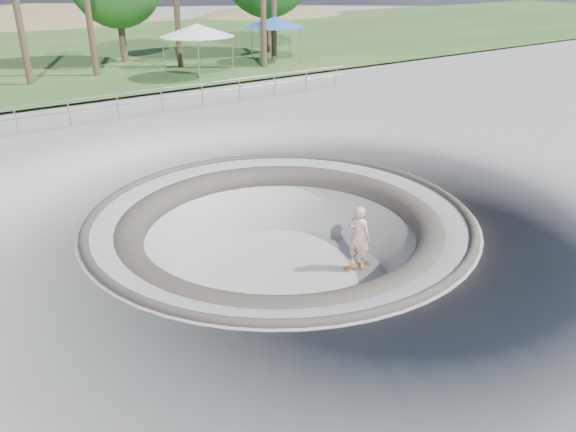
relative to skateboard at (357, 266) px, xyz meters
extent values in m
plane|color=#9F9F9A|center=(-2.08, 0.89, 1.83)|extent=(180.00, 180.00, 0.00)
torus|color=#9F9F9A|center=(-2.08, 0.89, -0.17)|extent=(14.00, 14.00, 4.00)
cylinder|color=#9F9F9A|center=(-2.08, 0.89, -0.12)|extent=(6.60, 6.60, 0.10)
torus|color=#463F38|center=(-2.08, 0.89, 1.81)|extent=(10.24, 10.24, 0.24)
torus|color=#463F38|center=(-2.08, 0.89, 1.38)|extent=(8.91, 8.91, 0.81)
cube|color=#2C5421|center=(-2.08, 34.89, 2.05)|extent=(180.00, 36.00, 0.12)
ellipsoid|color=brown|center=(5.92, 60.89, -6.03)|extent=(61.60, 44.00, 28.60)
ellipsoid|color=brown|center=(32.92, 52.89, -3.53)|extent=(42.00, 30.00, 19.50)
cylinder|color=gray|center=(-2.08, 12.89, 3.00)|extent=(25.00, 0.05, 0.05)
cylinder|color=gray|center=(-2.08, 12.89, 2.55)|extent=(25.00, 0.05, 0.05)
cube|color=brown|center=(0.00, 0.00, 0.01)|extent=(0.83, 0.36, 0.02)
cylinder|color=#B3B3B8|center=(0.00, 0.00, -0.03)|extent=(0.06, 0.17, 0.04)
cylinder|color=#B3B3B8|center=(0.00, 0.00, -0.03)|extent=(0.06, 0.17, 0.04)
cylinder|color=silver|center=(0.00, 0.00, -0.03)|extent=(0.07, 0.04, 0.06)
cylinder|color=silver|center=(0.00, 0.00, -0.03)|extent=(0.07, 0.04, 0.06)
cylinder|color=silver|center=(0.00, 0.00, -0.03)|extent=(0.07, 0.04, 0.06)
cylinder|color=silver|center=(0.00, 0.00, -0.03)|extent=(0.07, 0.04, 0.06)
imported|color=beige|center=(0.00, 0.00, 0.94)|extent=(0.63, 0.78, 1.85)
cylinder|color=gray|center=(3.53, 17.54, 3.18)|extent=(0.06, 0.06, 2.12)
cylinder|color=gray|center=(6.23, 17.54, 3.18)|extent=(0.06, 0.06, 2.12)
cylinder|color=gray|center=(3.53, 20.24, 3.18)|extent=(0.06, 0.06, 2.12)
cylinder|color=gray|center=(6.23, 20.24, 3.18)|extent=(0.06, 0.06, 2.12)
cube|color=white|center=(4.88, 18.89, 4.34)|extent=(3.64, 3.64, 0.08)
cone|color=white|center=(4.88, 18.89, 4.67)|extent=(5.47, 5.47, 0.68)
cylinder|color=gray|center=(10.26, 19.74, 3.15)|extent=(0.06, 0.06, 2.07)
cylinder|color=gray|center=(12.90, 19.74, 3.15)|extent=(0.06, 0.06, 2.07)
cylinder|color=gray|center=(10.26, 22.37, 3.15)|extent=(0.06, 0.06, 2.07)
cylinder|color=gray|center=(12.90, 22.37, 3.15)|extent=(0.06, 0.06, 2.07)
cube|color=#3258B4|center=(11.58, 21.06, 4.28)|extent=(3.65, 3.65, 0.08)
cone|color=#3258B4|center=(11.58, 21.06, 4.61)|extent=(5.21, 5.21, 0.66)
cylinder|color=brown|center=(3.45, 26.78, 4.60)|extent=(0.44, 0.44, 5.20)
cylinder|color=brown|center=(13.69, 25.04, 4.92)|extent=(0.44, 0.44, 5.83)
camera|label=1|loc=(-9.86, -10.36, 7.92)|focal=35.00mm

